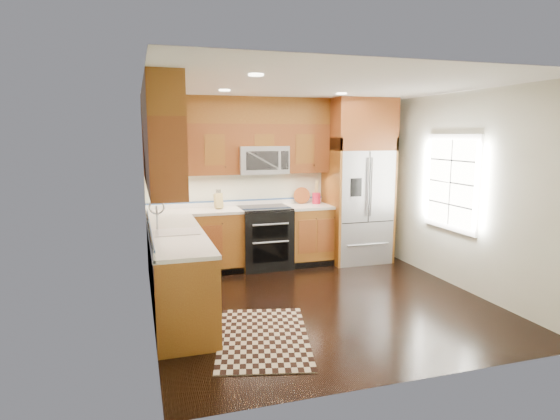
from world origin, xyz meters
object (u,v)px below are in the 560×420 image
object	(u,v)px
knife_block	(218,201)
utensil_crock	(316,196)
rug	(263,337)
refrigerator	(358,181)
range	(265,238)

from	to	relation	value
knife_block	utensil_crock	world-z (taller)	utensil_crock
rug	refrigerator	bearing A→B (deg)	60.95
range	knife_block	distance (m)	0.91
rug	utensil_crock	xyz separation A→B (m)	(1.61, 2.63, 1.06)
refrigerator	knife_block	world-z (taller)	refrigerator
utensil_crock	rug	bearing A→B (deg)	-121.38
range	rug	bearing A→B (deg)	-105.71
rug	utensil_crock	size ratio (longest dim) A/B	4.05
rug	knife_block	xyz separation A→B (m)	(0.01, 2.60, 1.05)
rug	knife_block	world-z (taller)	knife_block
range	utensil_crock	size ratio (longest dim) A/B	2.54
utensil_crock	knife_block	bearing A→B (deg)	-178.72
refrigerator	knife_block	size ratio (longest dim) A/B	9.02
range	refrigerator	world-z (taller)	refrigerator
refrigerator	rug	distance (m)	3.56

